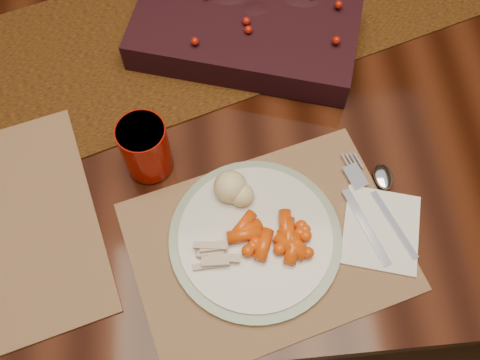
{
  "coord_description": "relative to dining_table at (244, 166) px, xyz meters",
  "views": [
    {
      "loc": [
        -0.06,
        -0.59,
        1.51
      ],
      "look_at": [
        -0.03,
        -0.24,
        0.8
      ],
      "focal_mm": 40.0,
      "sensor_mm": 36.0,
      "label": 1
    }
  ],
  "objects": [
    {
      "name": "dining_table",
      "position": [
        0.0,
        0.0,
        0.0
      ],
      "size": [
        1.8,
        1.0,
        0.75
      ],
      "primitive_type": "cube",
      "color": "black",
      "rests_on": "floor"
    },
    {
      "name": "turkey_shreds",
      "position": [
        -0.08,
        -0.35,
        0.4
      ],
      "size": [
        0.08,
        0.07,
        0.02
      ],
      "primitive_type": null,
      "rotation": [
        0.0,
        0.0,
        0.01
      ],
      "color": "#BEA59A",
      "rests_on": "dinner_plate"
    },
    {
      "name": "baby_carrots",
      "position": [
        0.0,
        -0.34,
        0.4
      ],
      "size": [
        0.13,
        0.12,
        0.02
      ],
      "primitive_type": null,
      "rotation": [
        0.0,
        0.0,
        -0.35
      ],
      "color": "#E84708",
      "rests_on": "dinner_plate"
    },
    {
      "name": "fork",
      "position": [
        0.15,
        -0.3,
        0.39
      ],
      "size": [
        0.08,
        0.17,
        0.0
      ],
      "primitive_type": null,
      "rotation": [
        0.0,
        0.0,
        0.31
      ],
      "color": "silver",
      "rests_on": "napkin"
    },
    {
      "name": "placemat_main",
      "position": [
        0.0,
        -0.33,
        0.38
      ],
      "size": [
        0.46,
        0.38,
        0.0
      ],
      "primitive_type": "cube",
      "rotation": [
        0.0,
        0.0,
        0.26
      ],
      "color": "#976750",
      "rests_on": "dining_table"
    },
    {
      "name": "table_runner",
      "position": [
        0.05,
        0.14,
        0.38
      ],
      "size": [
        1.76,
        0.88,
        0.0
      ],
      "primitive_type": "cube",
      "rotation": [
        0.0,
        0.0,
        0.31
      ],
      "color": "#57310E",
      "rests_on": "dining_table"
    },
    {
      "name": "red_cup",
      "position": [
        -0.17,
        -0.18,
        0.43
      ],
      "size": [
        0.09,
        0.09,
        0.1
      ],
      "primitive_type": "cylinder",
      "rotation": [
        0.0,
        0.0,
        -0.21
      ],
      "color": "#830900",
      "rests_on": "placemat_main"
    },
    {
      "name": "napkin",
      "position": [
        0.18,
        -0.33,
        0.38
      ],
      "size": [
        0.14,
        0.16,
        0.0
      ],
      "primitive_type": "cube",
      "rotation": [
        0.0,
        0.0,
        -0.29
      ],
      "color": "white",
      "rests_on": "placemat_main"
    },
    {
      "name": "dinner_plate",
      "position": [
        -0.02,
        -0.32,
        0.39
      ],
      "size": [
        0.32,
        0.32,
        0.01
      ],
      "primitive_type": "cylinder",
      "rotation": [
        0.0,
        0.0,
        -0.3
      ],
      "color": "silver",
      "rests_on": "placemat_main"
    },
    {
      "name": "spoon",
      "position": [
        0.2,
        -0.3,
        0.39
      ],
      "size": [
        0.08,
        0.15,
        0.0
      ],
      "primitive_type": null,
      "rotation": [
        0.0,
        0.0,
        0.35
      ],
      "color": "#BBBBBB",
      "rests_on": "napkin"
    },
    {
      "name": "centerpiece",
      "position": [
        0.0,
        0.05,
        0.42
      ],
      "size": [
        0.43,
        0.31,
        0.08
      ],
      "primitive_type": null,
      "rotation": [
        0.0,
        0.0,
        -0.31
      ],
      "color": "black",
      "rests_on": "table_runner"
    },
    {
      "name": "floor",
      "position": [
        0.0,
        0.0,
        -0.38
      ],
      "size": [
        5.0,
        5.0,
        0.0
      ],
      "primitive_type": "plane",
      "color": "black",
      "rests_on": "ground"
    },
    {
      "name": "mashed_potatoes",
      "position": [
        -0.03,
        -0.24,
        0.42
      ],
      "size": [
        0.1,
        0.09,
        0.05
      ],
      "primitive_type": null,
      "rotation": [
        0.0,
        0.0,
        0.19
      ],
      "color": "#E1C880",
      "rests_on": "dinner_plate"
    }
  ]
}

